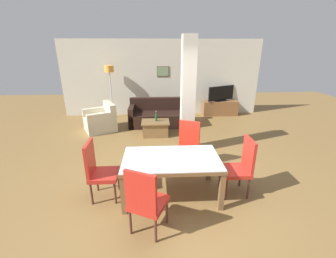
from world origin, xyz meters
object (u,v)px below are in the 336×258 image
dining_chair_head_left (98,169)px  bottle (156,117)px  coffee_table (156,128)px  tv_stand (220,108)px  floor_lamp (110,74)px  dining_chair_near_left (146,200)px  sofa (160,116)px  dining_chair_far_right (188,145)px  armchair (101,121)px  tv_screen (221,94)px  dining_chair_head_right (241,165)px  dining_table (171,165)px

dining_chair_head_left → bottle: 3.02m
coffee_table → tv_stand: (2.43, 1.93, 0.05)m
tv_stand → floor_lamp: floor_lamp is taller
dining_chair_near_left → bottle: bearing=112.9°
dining_chair_near_left → floor_lamp: 5.79m
sofa → coffee_table: sofa is taller
dining_chair_far_right → sofa: bearing=-55.9°
dining_chair_near_left → bottle: 3.70m
sofa → coffee_table: 0.97m
dining_chair_head_left → armchair: 3.44m
tv_stand → armchair: bearing=-161.2°
dining_chair_far_right → tv_stand: bearing=-90.4°
dining_chair_head_left → sofa: (1.10, 3.79, -0.26)m
tv_screen → tv_stand: bearing=155.3°
bottle → floor_lamp: 2.61m
dining_chair_near_left → armchair: (-1.52, 4.20, -0.26)m
armchair → sofa: bearing=-102.3°
dining_chair_head_left → tv_stand: size_ratio=0.79×
dining_chair_head_right → bottle: size_ratio=3.48×
tv_stand → tv_screen: bearing=180.0°
dining_chair_head_right → floor_lamp: (-3.00, 4.69, 1.00)m
armchair → floor_lamp: 1.83m
dining_table → dining_chair_head_right: bearing=0.0°
tv_screen → floor_lamp: bearing=-23.8°
dining_chair_head_right → sofa: 4.01m
coffee_table → bottle: (0.02, 0.03, 0.32)m
floor_lamp → bottle: bearing=-49.3°
dining_chair_near_left → dining_chair_far_right: (0.80, 1.73, 0.00)m
dining_chair_far_right → floor_lamp: size_ratio=0.56×
dining_chair_far_right → coffee_table: dining_chair_far_right is taller
dining_chair_near_left → sofa: size_ratio=0.52×
tv_stand → dining_chair_head_left: bearing=-125.4°
dining_chair_near_left → dining_chair_far_right: size_ratio=1.00×
dining_chair_far_right → bottle: size_ratio=3.48×
floor_lamp → dining_chair_far_right: bearing=-59.9°
dining_chair_head_left → floor_lamp: size_ratio=0.56×
coffee_table → floor_lamp: (-1.55, 1.86, 1.33)m
dining_chair_near_left → sofa: dining_chair_near_left is taller
dining_chair_far_right → floor_lamp: floor_lamp is taller
coffee_table → tv_stand: bearing=38.4°
sofa → tv_screen: (2.28, 0.97, 0.52)m
dining_table → dining_chair_far_right: (0.40, 0.89, -0.03)m
dining_chair_near_left → coffee_table: size_ratio=1.29×
dining_chair_head_right → dining_chair_far_right: (-0.79, 0.89, 0.00)m
dining_chair_head_right → coffee_table: (-1.45, 2.83, -0.33)m
tv_screen → sofa: bearing=-1.8°
dining_chair_far_right → floor_lamp: bearing=-35.7°
sofa → bottle: (-0.12, -0.92, 0.25)m
dining_chair_far_right → coffee_table: bearing=-47.1°
dining_chair_far_right → tv_screen: bearing=-90.4°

